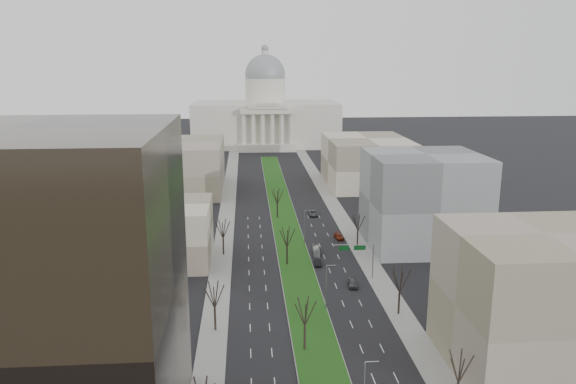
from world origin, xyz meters
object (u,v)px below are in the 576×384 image
car_grey_near (353,283)px  car_grey_far (313,213)px  car_black (318,262)px  car_red (339,236)px  box_van (316,250)px

car_grey_near → car_grey_far: car_grey_near is taller
car_grey_near → car_black: (-5.82, 13.39, -0.07)m
car_grey_near → car_grey_far: size_ratio=0.85×
car_grey_near → car_red: car_grey_near is taller
box_van → car_grey_near: bearing=-72.9°
car_red → car_black: bearing=-119.8°
car_black → car_grey_near: bearing=-62.6°
car_grey_far → car_grey_near: bearing=-87.8°
car_black → car_grey_far: size_ratio=0.80×
car_grey_near → car_red: size_ratio=0.98×
car_grey_near → box_van: (-5.21, 21.10, 0.09)m
box_van → car_red: bearing=59.5°
car_black → car_red: bearing=70.7°
car_red → box_van: size_ratio=0.75×
car_red → car_grey_far: bearing=93.3°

